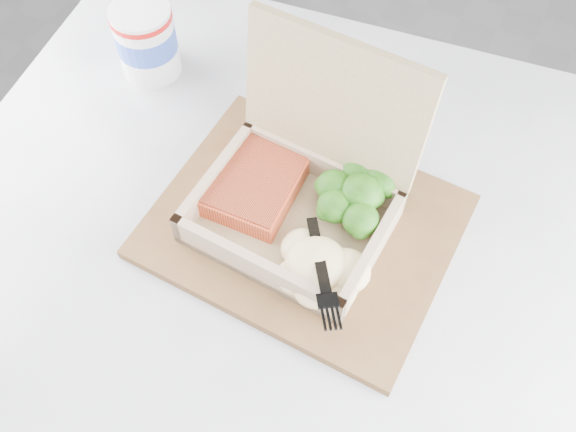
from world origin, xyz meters
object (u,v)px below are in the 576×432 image
at_px(serving_tray, 304,226).
at_px(paper_cup, 146,39).
at_px(takeout_container, 304,183).
at_px(cafe_table, 261,311).

relative_size(serving_tray, paper_cup, 3.27).
height_order(takeout_container, paper_cup, takeout_container).
distance_m(cafe_table, serving_tray, 0.20).
height_order(serving_tray, paper_cup, paper_cup).
height_order(cafe_table, paper_cup, paper_cup).
bearing_deg(cafe_table, serving_tray, 44.21).
bearing_deg(paper_cup, serving_tray, -25.88).
bearing_deg(serving_tray, takeout_container, 115.62).
bearing_deg(takeout_container, serving_tray, -60.62).
bearing_deg(takeout_container, paper_cup, 160.39).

